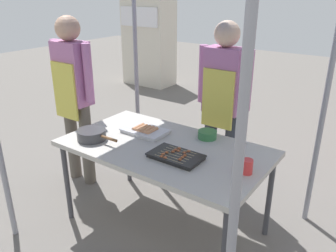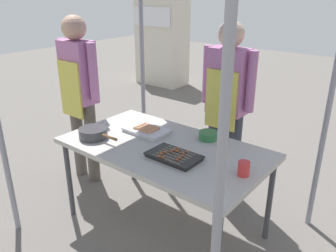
{
  "view_description": "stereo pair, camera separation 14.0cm",
  "coord_description": "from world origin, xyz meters",
  "views": [
    {
      "loc": [
        1.43,
        -1.96,
        1.89
      ],
      "look_at": [
        0.0,
        0.05,
        0.9
      ],
      "focal_mm": 36.84,
      "sensor_mm": 36.0,
      "label": 1
    },
    {
      "loc": [
        1.54,
        -1.87,
        1.89
      ],
      "look_at": [
        0.0,
        0.05,
        0.9
      ],
      "focal_mm": 36.84,
      "sensor_mm": 36.0,
      "label": 2
    }
  ],
  "objects": [
    {
      "name": "cooking_wok",
      "position": [
        -0.55,
        -0.24,
        0.8
      ],
      "size": [
        0.39,
        0.23,
        0.08
      ],
      "color": "#38383A",
      "rests_on": "stall_table"
    },
    {
      "name": "neighbor_stall_right",
      "position": [
        -3.02,
        3.62,
        0.86
      ],
      "size": [
        0.99,
        0.59,
        1.72
      ],
      "color": "beige",
      "rests_on": "ground"
    },
    {
      "name": "condiment_bowl",
      "position": [
        0.2,
        0.32,
        0.78
      ],
      "size": [
        0.15,
        0.15,
        0.06
      ],
      "primitive_type": "cylinder",
      "color": "#33723F",
      "rests_on": "stall_table"
    },
    {
      "name": "customer_nearby",
      "position": [
        -1.16,
        0.12,
        0.99
      ],
      "size": [
        0.52,
        0.23,
        1.67
      ],
      "color": "#595147",
      "rests_on": "ground"
    },
    {
      "name": "vendor_woman",
      "position": [
        0.1,
        0.77,
        0.97
      ],
      "size": [
        0.52,
        0.23,
        1.64
      ],
      "rotation": [
        0.0,
        0.0,
        3.14
      ],
      "color": "#333842",
      "rests_on": "ground"
    },
    {
      "name": "tray_grilled_sausages",
      "position": [
        -0.28,
        0.11,
        0.77
      ],
      "size": [
        0.37,
        0.24,
        0.05
      ],
      "color": "silver",
      "rests_on": "stall_table"
    },
    {
      "name": "tray_meat_skewers",
      "position": [
        0.19,
        -0.12,
        0.77
      ],
      "size": [
        0.38,
        0.23,
        0.04
      ],
      "color": "black",
      "rests_on": "stall_table"
    },
    {
      "name": "ground_plane",
      "position": [
        0.0,
        0.0,
        0.0
      ],
      "size": [
        18.0,
        18.0,
        0.0
      ],
      "primitive_type": "plane",
      "color": "#66605B"
    },
    {
      "name": "stall_table",
      "position": [
        0.0,
        0.0,
        0.7
      ],
      "size": [
        1.6,
        0.9,
        0.75
      ],
      "color": "#B7B2A8",
      "rests_on": "ground"
    },
    {
      "name": "drink_cup_near_edge",
      "position": [
        0.69,
        -0.03,
        0.8
      ],
      "size": [
        0.08,
        0.08,
        0.1
      ],
      "primitive_type": "cylinder",
      "color": "red",
      "rests_on": "stall_table"
    }
  ]
}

